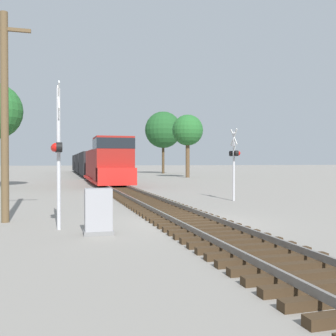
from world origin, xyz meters
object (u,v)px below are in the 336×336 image
(utility_pole, at_px, (5,114))
(relay_cabinet, at_px, (98,212))
(crossing_signal_near, at_px, (58,149))
(tree_deep_background, at_px, (163,130))
(freight_train, at_px, (89,164))
(tree_mid_background, at_px, (188,131))
(crossing_signal_far, at_px, (234,158))

(utility_pole, bearing_deg, relay_cabinet, -47.44)
(crossing_signal_near, height_order, tree_deep_background, tree_deep_background)
(relay_cabinet, distance_m, tree_deep_background, 59.10)
(freight_train, bearing_deg, tree_mid_background, -33.35)
(crossing_signal_far, bearing_deg, utility_pole, 116.73)
(freight_train, bearing_deg, tree_deep_background, 34.80)
(freight_train, distance_m, crossing_signal_far, 38.95)
(crossing_signal_far, bearing_deg, tree_mid_background, -10.45)
(tree_deep_background, bearing_deg, crossing_signal_far, -100.35)
(tree_mid_background, relative_size, tree_deep_background, 0.76)
(freight_train, height_order, utility_pole, utility_pole)
(freight_train, distance_m, crossing_signal_near, 45.69)
(crossing_signal_near, bearing_deg, tree_mid_background, 152.89)
(relay_cabinet, relative_size, tree_deep_background, 0.12)
(utility_pole, bearing_deg, freight_train, 81.90)
(crossing_signal_far, relative_size, relay_cabinet, 2.89)
(tree_mid_background, bearing_deg, freight_train, 146.65)
(freight_train, relative_size, tree_mid_background, 6.96)
(relay_cabinet, relative_size, tree_mid_background, 0.16)
(freight_train, xyz_separation_m, tree_mid_background, (12.40, -8.16, 4.50))
(crossing_signal_near, xyz_separation_m, relay_cabinet, (1.15, -1.18, -1.88))
(crossing_signal_near, height_order, utility_pole, utility_pole)
(crossing_signal_far, distance_m, tree_mid_background, 31.63)
(crossing_signal_near, relative_size, utility_pole, 0.62)
(crossing_signal_far, xyz_separation_m, relay_cabinet, (-8.14, -8.01, -1.70))
(crossing_signal_near, bearing_deg, tree_deep_background, 158.91)
(freight_train, relative_size, relay_cabinet, 43.12)
(tree_deep_background, bearing_deg, utility_pole, -110.59)
(relay_cabinet, bearing_deg, utility_pole, 132.56)
(freight_train, distance_m, tree_deep_background, 17.74)
(tree_mid_background, height_order, tree_deep_background, tree_deep_background)
(relay_cabinet, distance_m, tree_mid_background, 41.92)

